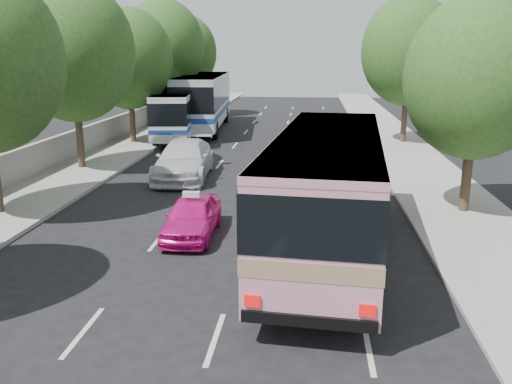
# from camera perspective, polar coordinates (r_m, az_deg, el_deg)

# --- Properties ---
(ground) EXTENTS (120.00, 120.00, 0.00)m
(ground) POSITION_cam_1_polar(r_m,az_deg,el_deg) (13.84, -7.03, -10.78)
(ground) COLOR black
(ground) RESTS_ON ground
(sidewalk_left) EXTENTS (4.00, 90.00, 0.15)m
(sidewalk_left) POSITION_cam_1_polar(r_m,az_deg,el_deg) (34.62, -13.62, 4.53)
(sidewalk_left) COLOR #9E998E
(sidewalk_left) RESTS_ON ground
(sidewalk_right) EXTENTS (4.00, 90.00, 0.12)m
(sidewalk_right) POSITION_cam_1_polar(r_m,az_deg,el_deg) (33.18, 15.40, 3.96)
(sidewalk_right) COLOR #9E998E
(sidewalk_right) RESTS_ON ground
(low_wall) EXTENTS (0.30, 90.00, 1.50)m
(low_wall) POSITION_cam_1_polar(r_m,az_deg,el_deg) (35.13, -16.49, 5.85)
(low_wall) COLOR #9E998E
(low_wall) RESTS_ON sidewalk_left
(tree_left_c) EXTENTS (6.00, 6.00, 9.35)m
(tree_left_c) POSITION_cam_1_polar(r_m,az_deg,el_deg) (28.54, -18.68, 14.33)
(tree_left_c) COLOR #38281E
(tree_left_c) RESTS_ON ground
(tree_left_d) EXTENTS (5.52, 5.52, 8.60)m
(tree_left_d) POSITION_cam_1_polar(r_m,az_deg,el_deg) (35.97, -13.17, 13.83)
(tree_left_d) COLOR #38281E
(tree_left_d) RESTS_ON ground
(tree_left_e) EXTENTS (6.30, 6.30, 9.82)m
(tree_left_e) POSITION_cam_1_polar(r_m,az_deg,el_deg) (43.61, -9.65, 15.13)
(tree_left_e) COLOR #38281E
(tree_left_e) RESTS_ON ground
(tree_left_f) EXTENTS (5.88, 5.88, 9.16)m
(tree_left_f) POSITION_cam_1_polar(r_m,az_deg,el_deg) (51.42, -7.46, 14.63)
(tree_left_f) COLOR #38281E
(tree_left_f) RESTS_ON ground
(tree_right_near) EXTENTS (5.10, 5.10, 7.95)m
(tree_right_near) POSITION_cam_1_polar(r_m,az_deg,el_deg) (20.97, 22.50, 11.62)
(tree_right_near) COLOR #38281E
(tree_right_near) RESTS_ON ground
(tree_right_far) EXTENTS (6.00, 6.00, 9.35)m
(tree_right_far) POSITION_cam_1_polar(r_m,az_deg,el_deg) (36.64, 15.96, 14.44)
(tree_right_far) COLOR #38281E
(tree_right_far) RESTS_ON ground
(pink_bus) EXTENTS (3.84, 11.52, 3.61)m
(pink_bus) POSITION_cam_1_polar(r_m,az_deg,el_deg) (15.85, 7.56, 1.14)
(pink_bus) COLOR pink
(pink_bus) RESTS_ON ground
(pink_taxi) EXTENTS (1.61, 3.90, 1.32)m
(pink_taxi) POSITION_cam_1_polar(r_m,az_deg,el_deg) (17.85, -6.75, -2.57)
(pink_taxi) COLOR #DA1286
(pink_taxi) RESTS_ON ground
(white_pickup) EXTENTS (2.80, 6.11, 1.73)m
(white_pickup) POSITION_cam_1_polar(r_m,az_deg,el_deg) (26.14, -7.58, 3.38)
(white_pickup) COLOR silver
(white_pickup) RESTS_ON ground
(tour_coach_front) EXTENTS (3.78, 11.08, 3.25)m
(tour_coach_front) POSITION_cam_1_polar(r_m,az_deg,el_deg) (38.23, -8.31, 8.56)
(tour_coach_front) COLOR white
(tour_coach_front) RESTS_ON ground
(tour_coach_rear) EXTENTS (3.99, 13.99, 4.13)m
(tour_coach_rear) POSITION_cam_1_polar(r_m,az_deg,el_deg) (42.14, -5.54, 9.92)
(tour_coach_rear) COLOR silver
(tour_coach_rear) RESTS_ON ground
(taxi_roof_sign) EXTENTS (0.55, 0.19, 0.18)m
(taxi_roof_sign) POSITION_cam_1_polar(r_m,az_deg,el_deg) (17.64, -6.82, -0.24)
(taxi_roof_sign) COLOR silver
(taxi_roof_sign) RESTS_ON pink_taxi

